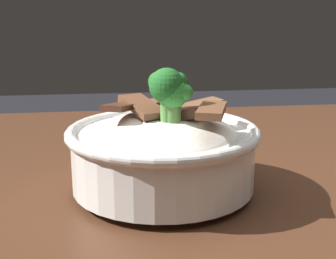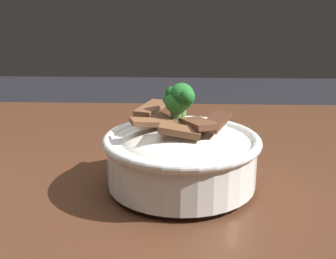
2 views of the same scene
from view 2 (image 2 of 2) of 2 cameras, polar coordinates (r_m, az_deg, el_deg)
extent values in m
cube|color=#472819|center=(0.63, 7.53, -8.37)|extent=(1.15, 0.90, 0.04)
cylinder|color=white|center=(0.60, 1.75, -7.28)|extent=(0.08, 0.08, 0.01)
cylinder|color=white|center=(0.58, 1.78, -4.22)|extent=(0.20, 0.20, 0.06)
torus|color=white|center=(0.57, 1.81, -1.40)|extent=(0.21, 0.21, 0.01)
ellipsoid|color=white|center=(0.57, 1.80, -2.20)|extent=(0.17, 0.17, 0.05)
cube|color=#563323|center=(0.57, 1.21, 0.28)|extent=(0.07, 0.06, 0.03)
cube|color=brown|center=(0.56, -2.11, 0.94)|extent=(0.06, 0.04, 0.01)
cube|color=brown|center=(0.60, -2.21, 2.84)|extent=(0.04, 0.07, 0.01)
cube|color=brown|center=(0.55, 4.02, 0.81)|extent=(0.05, 0.07, 0.02)
cube|color=#4C2B1E|center=(0.56, 6.28, 1.05)|extent=(0.05, 0.07, 0.01)
cube|color=brown|center=(0.53, 1.55, -0.15)|extent=(0.05, 0.03, 0.02)
cylinder|color=#5B9947|center=(0.58, 1.72, 1.73)|extent=(0.01, 0.01, 0.03)
sphere|color=#1E6023|center=(0.58, 1.75, 4.35)|extent=(0.04, 0.04, 0.04)
sphere|color=#1E6023|center=(0.58, 0.58, 4.74)|extent=(0.02, 0.02, 0.02)
sphere|color=#1E6023|center=(0.56, 2.46, 4.25)|extent=(0.02, 0.02, 0.02)
cylinder|color=#5B9947|center=(0.59, 1.18, 1.58)|extent=(0.02, 0.02, 0.03)
sphere|color=green|center=(0.58, 1.19, 3.85)|extent=(0.03, 0.03, 0.03)
sphere|color=green|center=(0.59, 0.05, 4.00)|extent=(0.02, 0.02, 0.02)
sphere|color=green|center=(0.57, 1.81, 3.59)|extent=(0.02, 0.02, 0.02)
camera|label=1|loc=(1.02, 5.48, 14.30)|focal=49.82mm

